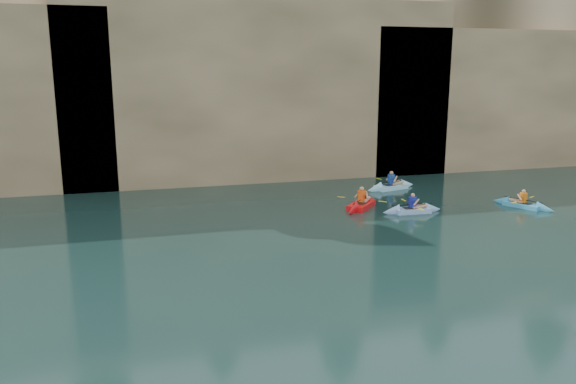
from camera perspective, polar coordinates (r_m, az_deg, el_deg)
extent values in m
plane|color=black|center=(14.72, 11.36, -15.68)|extent=(160.00, 160.00, 0.00)
cube|color=tan|center=(41.95, -7.36, 11.10)|extent=(70.00, 16.00, 12.00)
cube|color=tan|center=(35.07, -2.25, 10.47)|extent=(24.00, 2.40, 11.40)
cube|color=tan|center=(44.23, 24.18, 8.80)|extent=(26.00, 2.40, 9.84)
cube|color=black|center=(33.92, -11.86, 3.19)|extent=(3.50, 1.00, 3.20)
cube|color=black|center=(37.41, 10.08, 5.11)|extent=(5.00, 1.00, 4.50)
cube|color=#8BB5E9|center=(28.05, 12.49, -1.80)|extent=(2.40, 0.85, 0.27)
cone|color=#8BB5E9|center=(28.55, 14.50, -1.66)|extent=(0.86, 0.76, 0.73)
cone|color=#8BB5E9|center=(27.58, 10.40, -1.95)|extent=(0.86, 0.76, 0.73)
cube|color=black|center=(27.96, 12.22, -1.61)|extent=(0.57, 0.48, 0.04)
cube|color=navy|center=(27.96, 12.53, -1.03)|extent=(0.34, 0.23, 0.49)
sphere|color=tan|center=(27.88, 12.56, -0.32)|extent=(0.21, 0.21, 0.21)
cylinder|color=black|center=(27.98, 12.52, -1.25)|extent=(2.17, 0.11, 0.04)
cube|color=yellow|center=(28.84, 11.66, -0.81)|extent=(0.09, 0.42, 0.02)
cube|color=yellow|center=(27.13, 13.42, -1.73)|extent=(0.09, 0.42, 0.02)
cube|color=red|center=(28.61, 7.47, -1.30)|extent=(2.53, 2.66, 0.30)
cone|color=red|center=(29.84, 8.32, -0.75)|extent=(1.27, 1.29, 0.81)
cone|color=red|center=(27.40, 6.53, -1.89)|extent=(1.27, 1.29, 0.81)
cube|color=black|center=(28.45, 7.37, -1.13)|extent=(0.75, 0.75, 0.04)
cube|color=#EB5313|center=(28.52, 7.49, -0.44)|extent=(0.43, 0.44, 0.54)
sphere|color=tan|center=(28.43, 7.51, 0.33)|extent=(0.23, 0.23, 0.23)
cylinder|color=black|center=(28.55, 7.48, -0.73)|extent=(1.65, 1.80, 0.04)
cube|color=yellow|center=(28.92, 5.42, -0.51)|extent=(0.36, 0.34, 0.02)
cube|color=yellow|center=(28.21, 9.60, -0.96)|extent=(0.36, 0.34, 0.02)
cube|color=#98DDFF|center=(33.29, 10.42, 0.54)|extent=(2.81, 1.53, 0.29)
cone|color=#98DDFF|center=(34.13, 12.01, 0.76)|extent=(1.13, 1.03, 0.80)
cone|color=#98DDFF|center=(32.48, 8.74, 0.30)|extent=(1.13, 1.03, 0.80)
cube|color=black|center=(33.17, 10.23, 0.71)|extent=(0.66, 0.63, 0.04)
cube|color=navy|center=(33.21, 10.44, 1.26)|extent=(0.41, 0.33, 0.54)
sphere|color=tan|center=(33.13, 10.47, 1.91)|extent=(0.23, 0.23, 0.23)
cylinder|color=black|center=(33.23, 10.43, 1.02)|extent=(2.29, 0.67, 0.04)
cube|color=yellow|center=(34.03, 9.23, 1.33)|extent=(0.19, 0.43, 0.02)
cube|color=yellow|center=(32.45, 11.70, 0.69)|extent=(0.19, 0.43, 0.02)
cube|color=#3EA1D3|center=(30.87, 22.73, -1.20)|extent=(1.74, 2.56, 0.25)
cone|color=#3EA1D3|center=(31.37, 20.82, -0.84)|extent=(1.01, 1.09, 0.69)
cone|color=#3EA1D3|center=(30.40, 24.71, -1.58)|extent=(1.01, 1.09, 0.69)
cube|color=black|center=(30.79, 23.00, -1.07)|extent=(0.63, 0.68, 0.04)
cube|color=orange|center=(30.79, 22.79, -0.54)|extent=(0.32, 0.37, 0.46)
sphere|color=tan|center=(30.72, 22.84, 0.07)|extent=(0.19, 0.19, 0.19)
cylinder|color=black|center=(30.81, 22.77, -0.72)|extent=(0.93, 1.86, 0.04)
cube|color=yellow|center=(30.00, 21.99, -0.99)|extent=(0.41, 0.25, 0.02)
cube|color=yellow|center=(31.63, 23.51, -0.46)|extent=(0.41, 0.25, 0.02)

